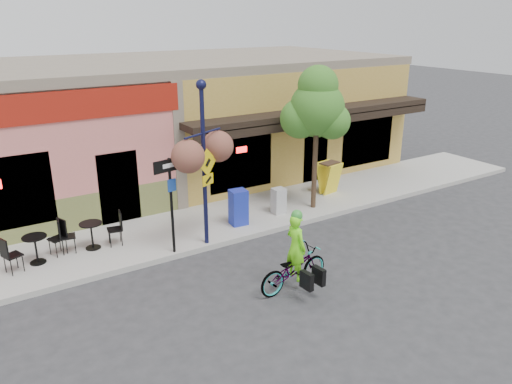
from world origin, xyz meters
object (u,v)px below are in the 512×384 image
street_tree (316,138)px  newspaper_box_grey (279,201)px  building (160,119)px  bicycle (294,269)px  cyclist_rider (296,257)px  newspaper_box_blue (238,207)px  one_way_sign (172,206)px  lamp_post (204,165)px

street_tree → newspaper_box_grey: bearing=171.8°
newspaper_box_grey → building: bearing=104.3°
bicycle → cyclist_rider: cyclist_rider is taller
cyclist_rider → newspaper_box_blue: cyclist_rider is taller
one_way_sign → lamp_post: bearing=-8.5°
newspaper_box_blue → one_way_sign: bearing=-158.3°
lamp_post → bicycle: bearing=-101.1°
cyclist_rider → lamp_post: (-0.77, 3.01, 1.56)m
one_way_sign → newspaper_box_grey: one_way_sign is taller
bicycle → lamp_post: size_ratio=0.43×
lamp_post → building: bearing=52.8°
newspaper_box_grey → one_way_sign: bearing=-167.2°
lamp_post → street_tree: (4.14, 0.56, 0.07)m
lamp_post → newspaper_box_blue: bearing=0.2°
cyclist_rider → newspaper_box_blue: bearing=-14.0°
cyclist_rider → one_way_sign: 3.50m
bicycle → street_tree: bearing=-48.2°
one_way_sign → newspaper_box_grey: bearing=0.2°
bicycle → street_tree: 5.31m
lamp_post → newspaper_box_grey: size_ratio=5.42×
lamp_post → street_tree: street_tree is taller
newspaper_box_blue → newspaper_box_grey: (1.51, 0.09, -0.13)m
one_way_sign → street_tree: street_tree is taller
bicycle → one_way_sign: (-1.70, 2.96, 0.93)m
cyclist_rider → newspaper_box_grey: size_ratio=1.96×
newspaper_box_grey → bicycle: bearing=-118.8°
street_tree → one_way_sign: bearing=-173.3°
lamp_post → newspaper_box_grey: (2.90, 0.74, -1.80)m
building → street_tree: (2.63, -6.25, 0.18)m
building → cyclist_rider: size_ratio=11.42×
street_tree → newspaper_box_blue: bearing=178.2°
lamp_post → newspaper_box_blue: lamp_post is taller
lamp_post → one_way_sign: lamp_post is taller
newspaper_box_blue → newspaper_box_grey: bearing=9.0°
street_tree → building: bearing=112.8°
cyclist_rider → lamp_post: size_ratio=0.36×
newspaper_box_blue → street_tree: street_tree is taller
bicycle → newspaper_box_blue: size_ratio=1.78×
bicycle → lamp_post: 3.61m
newspaper_box_grey → lamp_post: bearing=-164.3°
building → newspaper_box_blue: bearing=-91.2°
building → lamp_post: size_ratio=4.12×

